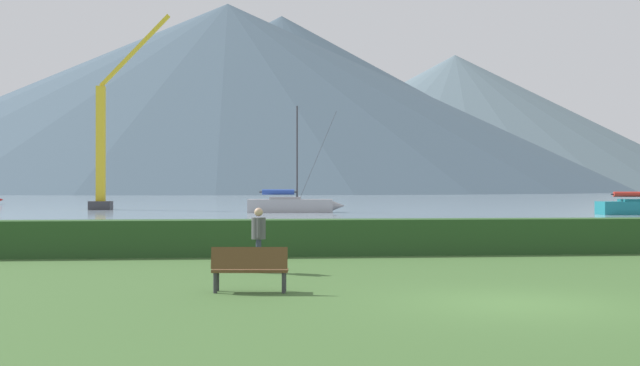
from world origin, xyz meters
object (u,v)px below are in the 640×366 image
Objects in this scene: sailboat_slip_4 at (291,204)px; dock_crane at (104,151)px; person_seated_viewer at (259,234)px; park_bench_near_path at (250,267)px.

dock_crane reaches higher than sailboat_slip_4.
person_seated_viewer is at bearing -76.85° from dock_crane.
park_bench_near_path is (-4.00, -50.75, -0.14)m from sailboat_slip_4.
dock_crane is (-16.89, 9.46, 4.79)m from sailboat_slip_4.
person_seated_viewer is (0.26, 3.89, 0.44)m from park_bench_near_path.
sailboat_slip_4 is 5.55× the size of park_bench_near_path.
dock_crane is at bearing 107.85° from park_bench_near_path.
sailboat_slip_4 is at bearing -29.26° from dock_crane.
park_bench_near_path is 0.97× the size of person_seated_viewer.
sailboat_slip_4 is at bearing 91.26° from park_bench_near_path.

